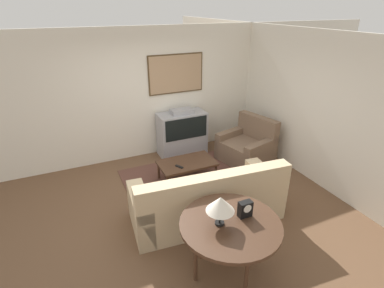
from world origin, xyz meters
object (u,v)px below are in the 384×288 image
armchair (247,147)px  coffee_table (187,164)px  mantel_clock (245,209)px  console_table (230,227)px  couch (208,201)px  table_lamp (220,204)px  tv (182,133)px

armchair → coffee_table: (-1.48, -0.21, 0.05)m
armchair → mantel_clock: (-1.67, -2.37, 0.57)m
console_table → mantel_clock: mantel_clock is taller
couch → console_table: couch is taller
table_lamp → mantel_clock: size_ratio=1.83×
armchair → couch: bearing=-64.3°
console_table → table_lamp: table_lamp is taller
armchair → coffee_table: bearing=-96.1°
mantel_clock → console_table: bearing=-168.9°
coffee_table → console_table: size_ratio=0.88×
table_lamp → mantel_clock: table_lamp is taller
couch → console_table: (-0.24, -1.03, 0.38)m
tv → couch: 2.32m
table_lamp → couch: bearing=69.8°
armchair → coffee_table: armchair is taller
tv → table_lamp: bearing=-105.3°
armchair → mantel_clock: mantel_clock is taller
table_lamp → console_table: bearing=-19.0°
tv → mantel_clock: bearing=-99.5°
couch → console_table: size_ratio=1.97×
console_table → tv: bearing=77.0°
armchair → tv: bearing=-142.0°
coffee_table → mantel_clock: size_ratio=5.19×
armchair → mantel_clock: 2.96m
coffee_table → mantel_clock: 2.23m
console_table → coffee_table: bearing=79.7°
armchair → mantel_clock: size_ratio=5.77×
tv → armchair: 1.44m
tv → mantel_clock: (-0.54, -3.24, 0.39)m
tv → couch: size_ratio=0.44×
armchair → table_lamp: bearing=-54.6°
armchair → coffee_table: 1.50m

